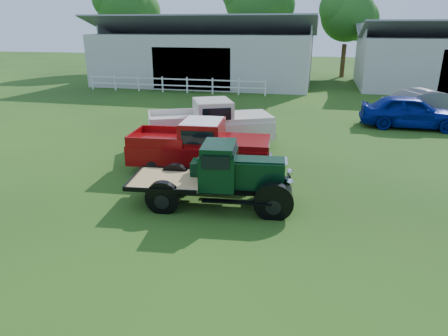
% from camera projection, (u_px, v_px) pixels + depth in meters
% --- Properties ---
extents(ground, '(120.00, 120.00, 0.00)m').
position_uv_depth(ground, '(207.00, 218.00, 10.81)').
color(ground, '#1B3612').
extents(shed_left, '(18.80, 10.20, 5.60)m').
position_uv_depth(shed_left, '(207.00, 50.00, 35.17)').
color(shed_left, '#B3B0A4').
rests_on(shed_left, ground).
extents(fence_rail, '(14.20, 0.16, 1.20)m').
position_uv_depth(fence_rail, '(175.00, 85.00, 30.63)').
color(fence_rail, white).
rests_on(fence_rail, ground).
extents(tree_a, '(6.30, 6.30, 10.50)m').
position_uv_depth(tree_a, '(126.00, 22.00, 43.08)').
color(tree_a, '#225312').
rests_on(tree_a, ground).
extents(tree_b, '(6.90, 6.90, 11.50)m').
position_uv_depth(tree_b, '(256.00, 16.00, 40.88)').
color(tree_b, '#225312').
rests_on(tree_b, ground).
extents(tree_c, '(5.40, 5.40, 9.00)m').
position_uv_depth(tree_c, '(346.00, 29.00, 38.49)').
color(tree_c, '#225312').
rests_on(tree_c, ground).
extents(vintage_flatbed, '(4.81, 2.32, 1.84)m').
position_uv_depth(vintage_flatbed, '(216.00, 174.00, 11.38)').
color(vintage_flatbed, black).
rests_on(vintage_flatbed, ground).
extents(red_pickup, '(5.20, 2.32, 1.85)m').
position_uv_depth(red_pickup, '(200.00, 146.00, 14.09)').
color(red_pickup, maroon).
rests_on(red_pickup, ground).
extents(white_pickup, '(5.73, 4.13, 1.97)m').
position_uv_depth(white_pickup, '(210.00, 124.00, 16.89)').
color(white_pickup, beige).
rests_on(white_pickup, ground).
extents(misc_car_blue, '(4.88, 2.08, 1.64)m').
position_uv_depth(misc_car_blue, '(410.00, 112.00, 20.09)').
color(misc_car_blue, navy).
rests_on(misc_car_blue, ground).
extents(misc_car_grey, '(5.31, 3.53, 1.65)m').
position_uv_depth(misc_car_grey, '(430.00, 105.00, 21.69)').
color(misc_car_grey, '#5C5C5E').
rests_on(misc_car_grey, ground).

